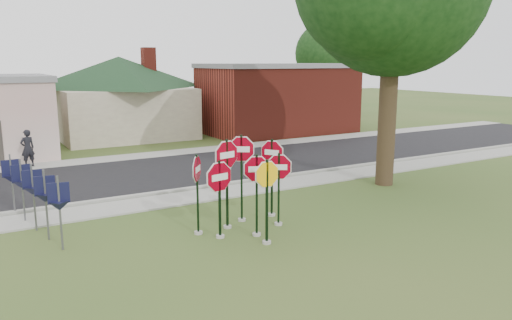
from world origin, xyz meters
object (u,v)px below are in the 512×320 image
stop_sign_yellow (267,191)px  pedestrian (28,148)px  stop_sign_center (257,184)px  stop_sign_left (219,188)px

stop_sign_yellow → pedestrian: 14.73m
stop_sign_center → stop_sign_left: (-0.98, 0.37, -0.07)m
stop_sign_center → stop_sign_yellow: stop_sign_center is taller
stop_sign_yellow → stop_sign_left: (-0.89, 1.06, -0.04)m
stop_sign_yellow → stop_sign_left: bearing=130.3°
stop_sign_left → stop_sign_yellow: bearing=-49.7°
stop_sign_center → pedestrian: (-4.53, 13.35, -0.57)m
stop_sign_center → stop_sign_yellow: 0.70m
pedestrian → stop_sign_left: bearing=88.5°
stop_sign_center → stop_sign_left: size_ratio=1.05×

